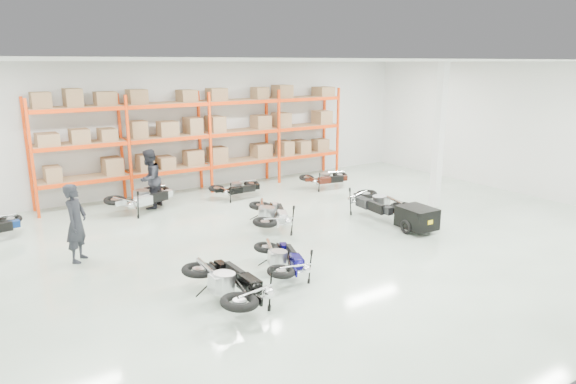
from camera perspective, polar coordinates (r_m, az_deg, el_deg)
room at (r=12.77m, az=2.71°, el=4.19°), size 18.00×18.00×18.00m
pallet_rack at (r=18.33m, az=-9.26°, el=7.09°), size 11.28×0.98×3.62m
structural_column at (r=16.65m, az=16.42°, el=5.97°), size 0.25×0.25×4.50m
moto_blue_centre at (r=10.97m, az=-0.59°, el=-6.90°), size 1.35×1.88×1.10m
moto_silver_left at (r=13.95m, az=-1.92°, el=-1.99°), size 1.67×2.12×1.23m
moto_black_far_left at (r=9.71m, az=-6.53°, el=-9.31°), size 1.02×2.01×1.30m
moto_touring_right at (r=15.29m, az=9.81°, el=-0.65°), size 1.16×2.06×1.28m
trailer at (r=14.27m, az=14.13°, el=-2.81°), size 0.86×1.63×0.68m
moto_back_b at (r=16.29m, az=-15.87°, el=-0.11°), size 2.13×1.49×1.25m
moto_back_c at (r=17.31m, az=-5.72°, el=0.81°), size 1.59×0.82×1.02m
moto_back_d at (r=18.68m, az=4.21°, el=1.88°), size 1.75×1.13×1.04m
person_left at (r=12.68m, az=-22.47°, el=-3.19°), size 0.74×0.80×1.83m
person_back at (r=16.58m, az=-15.13°, el=1.40°), size 1.15×1.14×1.87m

